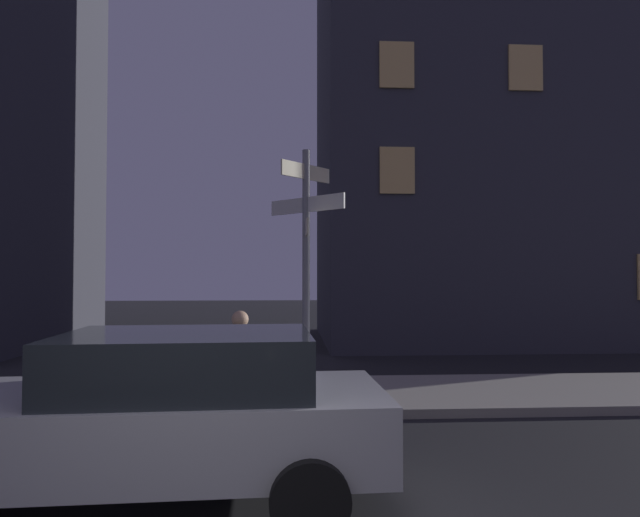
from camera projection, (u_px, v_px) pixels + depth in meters
sidewalk_kerb at (250, 396)px, 8.93m from camera, size 40.00×2.61×0.14m
signpost at (306, 249)px, 8.64m from camera, size 1.14×1.25×3.93m
car_near_right at (155, 412)px, 4.96m from camera, size 4.54×2.06×1.54m
cyclist at (236, 378)px, 6.97m from camera, size 1.82×0.35×1.61m
building_right_block at (531, 40)px, 17.65m from camera, size 13.59×6.69×19.38m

